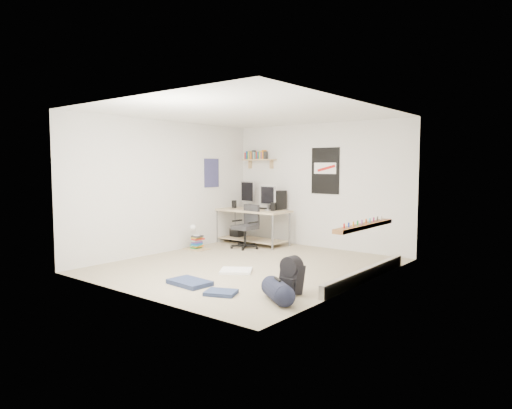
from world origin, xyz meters
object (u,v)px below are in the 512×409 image
Objects in this scene: office_chair at (245,224)px; duffel_bag at (278,290)px; book_stack at (197,242)px; backpack at (292,278)px; desk at (252,227)px.

office_chair reaches higher than duffel_bag.
office_chair reaches higher than book_stack.
backpack reaches higher than book_stack.
backpack is at bearing -34.17° from office_chair.
office_chair is 3.35m from backpack.
backpack is 0.94× the size of book_stack.
desk reaches higher than book_stack.
backpack is at bearing 133.02° from duffel_bag.
duffel_bag is at bearing -36.74° from desk.
backpack is 0.39m from duffel_bag.
backpack is at bearing -23.96° from book_stack.
book_stack is at bearing -129.07° from office_chair.
office_chair is 2.20× the size of book_stack.
desk is 1.84× the size of office_chair.
desk is 1.27m from book_stack.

